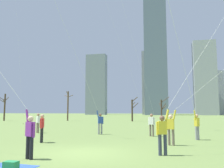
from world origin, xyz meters
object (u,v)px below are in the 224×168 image
Objects in this scene: picnic_spot at (7,167)px; kite_flyer_far_back_green at (185,75)px; kite_flyer_midfield_left_teal at (210,49)px; bystander_strolling_midfield at (152,124)px; bystander_watching_nearby at (38,122)px; kite_flyer_midfield_center_yellow at (91,99)px; bare_tree_far_right_edge at (162,109)px; kite_flyer_foreground_right_red at (13,107)px; distant_kite_drifting_right_orange at (111,17)px; bystander_far_off_by_trees at (42,127)px; bare_tree_center at (133,109)px; bare_tree_right_of_center at (4,106)px; bare_tree_rightmost at (68,105)px.

kite_flyer_far_back_green is at bearing 54.01° from picnic_spot.
bystander_strolling_midfield is at bearing 118.24° from kite_flyer_midfield_left_teal.
bystander_watching_nearby is at bearing 152.19° from kite_flyer_midfield_left_teal.
bare_tree_far_right_edge is (5.06, 27.02, -0.56)m from kite_flyer_midfield_center_yellow.
bystander_watching_nearby is (-4.59, 10.11, -1.05)m from kite_flyer_foreground_right_red.
bystander_strolling_midfield is at bearing -90.87° from bare_tree_far_right_edge.
bystander_far_off_by_trees is at bearing -92.33° from distant_kite_drifting_right_orange.
bystander_watching_nearby is 0.10× the size of distant_kite_drifting_right_orange.
distant_kite_drifting_right_orange is (-0.76, 10.47, 10.81)m from kite_flyer_midfield_center_yellow.
bare_tree_center is at bearing -169.04° from bare_tree_far_right_edge.
bare_tree_center is at bearing 6.72° from bare_tree_right_of_center.
bare_tree_far_right_edge is at bearing 93.41° from kite_flyer_far_back_green.
kite_flyer_foreground_right_red is at bearing -98.25° from bare_tree_far_right_edge.
bystander_strolling_midfield is 26.70m from bare_tree_center.
bystander_strolling_midfield is 0.31× the size of bare_tree_right_of_center.
bare_tree_rightmost is (-12.67, 35.58, 1.14)m from kite_flyer_foreground_right_red.
kite_flyer_foreground_right_red is 2.49× the size of bare_tree_far_right_edge.
kite_flyer_midfield_left_teal is at bearing -37.99° from kite_flyer_midfield_center_yellow.
kite_flyer_midfield_left_teal is 9.88× the size of bystander_strolling_midfield.
bystander_strolling_midfield is at bearing 71.30° from picnic_spot.
bystander_strolling_midfield is at bearing 38.70° from bystander_far_off_by_trees.
kite_flyer_foreground_right_red is at bearing -65.59° from bystander_watching_nearby.
bystander_watching_nearby is at bearing -100.27° from bare_tree_center.
kite_flyer_midfield_center_yellow reaches higher than bare_tree_right_of_center.
bare_tree_center is (0.54, 15.53, -11.39)m from distant_kite_drifting_right_orange.
bare_tree_right_of_center is at bearing 126.78° from picnic_spot.
bystander_far_off_by_trees is at bearing -141.30° from bystander_strolling_midfield.
kite_flyer_midfield_left_teal reaches higher than kite_flyer_far_back_green.
bystander_watching_nearby is 28.27m from bare_tree_far_right_edge.
kite_flyer_foreground_right_red reaches higher than bystander_far_off_by_trees.
kite_flyer_far_back_green is at bearing 42.22° from kite_flyer_foreground_right_red.
bystander_far_off_by_trees is 20.06m from distant_kite_drifting_right_orange.
bare_tree_center reaches higher than bystander_watching_nearby.
bystander_watching_nearby is 25.87m from bare_tree_center.
distant_kite_drifting_right_orange is at bearing -27.69° from bare_tree_right_of_center.
kite_flyer_midfield_left_teal is at bearing -61.76° from bystander_strolling_midfield.
kite_flyer_midfield_left_teal is 38.27m from bare_tree_rightmost.
bystander_far_off_by_trees is at bearing 110.09° from picnic_spot.
kite_flyer_foreground_right_red is (-7.10, -6.44, -2.02)m from kite_flyer_far_back_green.
kite_flyer_midfield_center_yellow is at bearing -100.60° from bare_tree_far_right_edge.
kite_flyer_midfield_center_yellow is at bearing 74.64° from bystander_far_off_by_trees.
distant_kite_drifting_right_orange is at bearing 67.64° from bystander_watching_nearby.
kite_flyer_midfield_center_yellow is 5.57m from bystander_far_off_by_trees.
bare_tree_far_right_edge reaches higher than bare_tree_center.
bystander_watching_nearby is 0.36× the size of bare_tree_far_right_edge.
bare_tree_rightmost reaches higher than bystander_strolling_midfield.
bare_tree_center is at bearing 104.03° from kite_flyer_midfield_left_teal.
bare_tree_far_right_edge is at bearing 78.64° from bystander_far_off_by_trees.
bystander_far_off_by_trees is (-1.39, -5.06, -1.88)m from kite_flyer_midfield_center_yellow.
bystander_strolling_midfield is (-2.21, 2.88, -3.07)m from kite_flyer_far_back_green.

